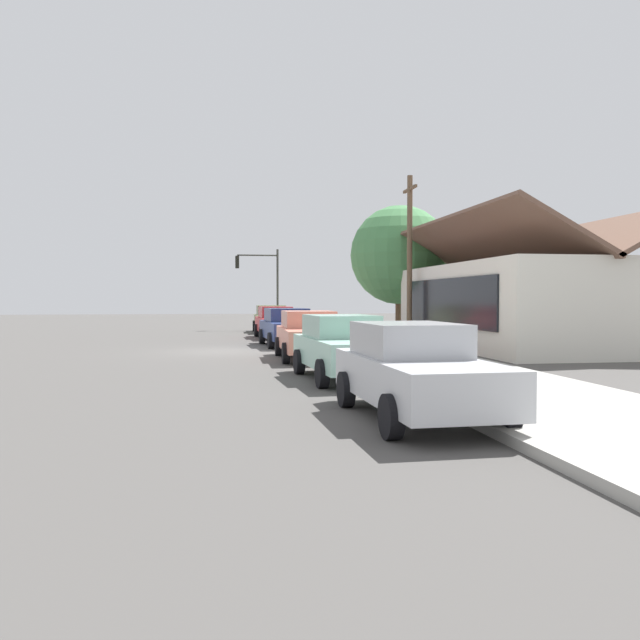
{
  "coord_description": "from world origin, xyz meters",
  "views": [
    {
      "loc": [
        24.86,
        -0.43,
        2.01
      ],
      "look_at": [
        1.04,
        3.44,
        1.21
      ],
      "focal_mm": 36.41,
      "sensor_mm": 36.0,
      "label": 1
    }
  ],
  "objects_px": {
    "utility_pole_wooden": "(410,256)",
    "traffic_light_main": "(261,276)",
    "car_navy": "(288,327)",
    "fire_hydrant_red": "(400,358)",
    "car_seafoam": "(344,346)",
    "shade_tree": "(400,255)",
    "car_coral": "(309,334)",
    "car_cherry": "(276,322)",
    "car_olive": "(271,319)",
    "car_silver": "(415,370)"
  },
  "relations": [
    {
      "from": "car_olive",
      "to": "fire_hydrant_red",
      "type": "distance_m",
      "value": 22.66
    },
    {
      "from": "car_cherry",
      "to": "car_seafoam",
      "type": "xyz_separation_m",
      "value": [
        17.11,
        0.1,
        0.0
      ]
    },
    {
      "from": "car_coral",
      "to": "utility_pole_wooden",
      "type": "height_order",
      "value": "utility_pole_wooden"
    },
    {
      "from": "car_cherry",
      "to": "car_seafoam",
      "type": "relative_size",
      "value": 0.96
    },
    {
      "from": "car_seafoam",
      "to": "shade_tree",
      "type": "relative_size",
      "value": 0.66
    },
    {
      "from": "car_silver",
      "to": "fire_hydrant_red",
      "type": "xyz_separation_m",
      "value": [
        -5.43,
        1.33,
        -0.32
      ]
    },
    {
      "from": "car_navy",
      "to": "fire_hydrant_red",
      "type": "xyz_separation_m",
      "value": [
        11.48,
        1.58,
        -0.32
      ]
    },
    {
      "from": "car_silver",
      "to": "shade_tree",
      "type": "distance_m",
      "value": 23.73
    },
    {
      "from": "car_olive",
      "to": "car_navy",
      "type": "xyz_separation_m",
      "value": [
        11.14,
        -0.25,
        0.0
      ]
    },
    {
      "from": "car_silver",
      "to": "shade_tree",
      "type": "xyz_separation_m",
      "value": [
        -22.61,
        6.31,
        3.47
      ]
    },
    {
      "from": "traffic_light_main",
      "to": "car_cherry",
      "type": "bearing_deg",
      "value": 0.64
    },
    {
      "from": "car_olive",
      "to": "traffic_light_main",
      "type": "relative_size",
      "value": 0.88
    },
    {
      "from": "car_olive",
      "to": "shade_tree",
      "type": "height_order",
      "value": "shade_tree"
    },
    {
      "from": "car_cherry",
      "to": "traffic_light_main",
      "type": "height_order",
      "value": "traffic_light_main"
    },
    {
      "from": "shade_tree",
      "to": "fire_hydrant_red",
      "type": "bearing_deg",
      "value": -16.18
    },
    {
      "from": "car_olive",
      "to": "car_cherry",
      "type": "relative_size",
      "value": 1.04
    },
    {
      "from": "car_olive",
      "to": "car_cherry",
      "type": "bearing_deg",
      "value": -1.18
    },
    {
      "from": "car_silver",
      "to": "fire_hydrant_red",
      "type": "relative_size",
      "value": 6.49
    },
    {
      "from": "car_navy",
      "to": "utility_pole_wooden",
      "type": "height_order",
      "value": "utility_pole_wooden"
    },
    {
      "from": "car_seafoam",
      "to": "traffic_light_main",
      "type": "distance_m",
      "value": 26.41
    },
    {
      "from": "car_navy",
      "to": "fire_hydrant_red",
      "type": "bearing_deg",
      "value": 4.99
    },
    {
      "from": "car_cherry",
      "to": "car_navy",
      "type": "distance_m",
      "value": 5.58
    },
    {
      "from": "utility_pole_wooden",
      "to": "traffic_light_main",
      "type": "bearing_deg",
      "value": -157.97
    },
    {
      "from": "car_cherry",
      "to": "shade_tree",
      "type": "height_order",
      "value": "shade_tree"
    },
    {
      "from": "car_seafoam",
      "to": "shade_tree",
      "type": "bearing_deg",
      "value": 156.2
    },
    {
      "from": "utility_pole_wooden",
      "to": "car_coral",
      "type": "bearing_deg",
      "value": -39.03
    },
    {
      "from": "utility_pole_wooden",
      "to": "fire_hydrant_red",
      "type": "xyz_separation_m",
      "value": [
        12.23,
        -4.0,
        -3.43
      ]
    },
    {
      "from": "car_silver",
      "to": "shade_tree",
      "type": "relative_size",
      "value": 0.67
    },
    {
      "from": "traffic_light_main",
      "to": "fire_hydrant_red",
      "type": "relative_size",
      "value": 7.32
    },
    {
      "from": "car_coral",
      "to": "shade_tree",
      "type": "relative_size",
      "value": 0.67
    },
    {
      "from": "car_seafoam",
      "to": "fire_hydrant_red",
      "type": "height_order",
      "value": "car_seafoam"
    },
    {
      "from": "car_cherry",
      "to": "utility_pole_wooden",
      "type": "distance_m",
      "value": 7.99
    },
    {
      "from": "car_seafoam",
      "to": "fire_hydrant_red",
      "type": "distance_m",
      "value": 1.49
    },
    {
      "from": "car_olive",
      "to": "shade_tree",
      "type": "relative_size",
      "value": 0.66
    },
    {
      "from": "shade_tree",
      "to": "car_seafoam",
      "type": "bearing_deg",
      "value": -20.51
    },
    {
      "from": "traffic_light_main",
      "to": "car_olive",
      "type": "bearing_deg",
      "value": 5.25
    },
    {
      "from": "fire_hydrant_red",
      "to": "traffic_light_main",
      "type": "bearing_deg",
      "value": -176.38
    },
    {
      "from": "car_cherry",
      "to": "car_silver",
      "type": "height_order",
      "value": "same"
    },
    {
      "from": "shade_tree",
      "to": "fire_hydrant_red",
      "type": "distance_m",
      "value": 18.28
    },
    {
      "from": "car_seafoam",
      "to": "shade_tree",
      "type": "xyz_separation_m",
      "value": [
        -17.23,
        6.44,
        3.47
      ]
    },
    {
      "from": "car_olive",
      "to": "car_navy",
      "type": "bearing_deg",
      "value": -0.13
    },
    {
      "from": "car_navy",
      "to": "utility_pole_wooden",
      "type": "distance_m",
      "value": 6.44
    },
    {
      "from": "car_cherry",
      "to": "fire_hydrant_red",
      "type": "relative_size",
      "value": 6.19
    },
    {
      "from": "traffic_light_main",
      "to": "car_seafoam",
      "type": "bearing_deg",
      "value": 0.44
    },
    {
      "from": "traffic_light_main",
      "to": "utility_pole_wooden",
      "type": "relative_size",
      "value": 0.69
    },
    {
      "from": "car_navy",
      "to": "car_coral",
      "type": "relative_size",
      "value": 1.04
    },
    {
      "from": "car_cherry",
      "to": "fire_hydrant_red",
      "type": "height_order",
      "value": "car_cherry"
    },
    {
      "from": "fire_hydrant_red",
      "to": "car_coral",
      "type": "bearing_deg",
      "value": -164.17
    },
    {
      "from": "car_seafoam",
      "to": "shade_tree",
      "type": "height_order",
      "value": "shade_tree"
    },
    {
      "from": "car_olive",
      "to": "fire_hydrant_red",
      "type": "bearing_deg",
      "value": 4.54
    }
  ]
}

